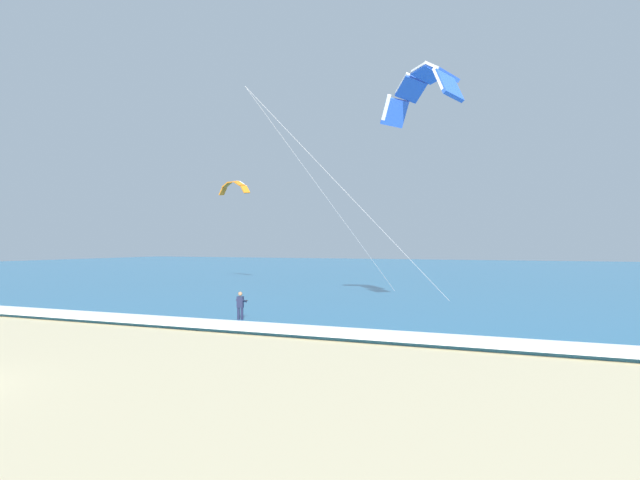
% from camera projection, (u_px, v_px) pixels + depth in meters
% --- Properties ---
extents(sea, '(200.00, 120.00, 0.20)m').
position_uv_depth(sea, '(436.00, 272.00, 83.36)').
color(sea, teal).
rests_on(sea, ground).
extents(surf_foam, '(200.00, 2.81, 0.04)m').
position_uv_depth(surf_foam, '(191.00, 322.00, 29.27)').
color(surf_foam, white).
rests_on(surf_foam, sea).
extents(surfboard, '(0.66, 1.45, 0.09)m').
position_uv_depth(surfboard, '(240.00, 323.00, 30.40)').
color(surfboard, yellow).
rests_on(surfboard, ground).
extents(kitesurfer, '(0.57, 0.57, 1.69)m').
position_uv_depth(kitesurfer, '(240.00, 306.00, 30.43)').
color(kitesurfer, '#191E38').
rests_on(kitesurfer, ground).
extents(kite_primary, '(10.93, 10.03, 13.59)m').
position_uv_depth(kite_primary, '(422.00, 87.00, 33.92)').
color(kite_primary, blue).
extents(kite_distant, '(4.17, 1.83, 1.49)m').
position_uv_depth(kite_distant, '(234.00, 186.00, 60.80)').
color(kite_distant, orange).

